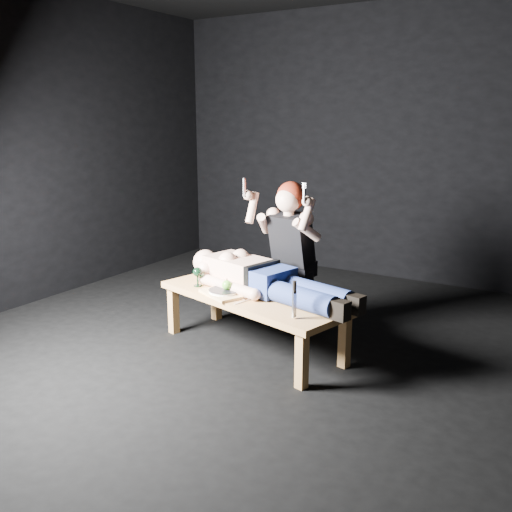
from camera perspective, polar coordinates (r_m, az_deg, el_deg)
name	(u,v)px	position (r m, az deg, el deg)	size (l,w,h in m)	color
ground	(261,344)	(4.67, 0.53, -8.84)	(5.00, 5.00, 0.00)	black
back_wall	(376,144)	(6.59, 11.96, 10.95)	(5.00, 5.00, 0.00)	black
table	(253,322)	(4.50, -0.33, -6.63)	(1.60, 0.60, 0.45)	#A87C48
lying_man	(267,276)	(4.43, 1.15, -2.02)	(1.69, 0.52, 0.28)	#D4A789
kneeling_woman	(297,255)	(4.80, 4.14, 0.13)	(0.71, 0.79, 1.33)	black
serving_tray	(224,293)	(4.43, -3.21, -3.78)	(0.36, 0.26, 0.02)	tan
plate	(224,291)	(4.42, -3.21, -3.53)	(0.24, 0.24, 0.02)	white
apple	(227,285)	(4.41, -2.93, -2.94)	(0.08, 0.08, 0.08)	#529326
goblet	(198,277)	(4.65, -5.89, -2.10)	(0.08, 0.08, 0.16)	black
fork_flat	(209,290)	(4.55, -4.75, -3.43)	(0.01, 0.17, 0.01)	#B2B2B7
knife_flat	(243,302)	(4.26, -1.32, -4.61)	(0.01, 0.17, 0.01)	#B2B2B7
spoon_flat	(247,297)	(4.37, -0.88, -4.10)	(0.01, 0.17, 0.01)	#B2B2B7
carving_knife	(294,300)	(3.88, 3.88, -4.43)	(0.03, 0.04, 0.27)	#B2B2B7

